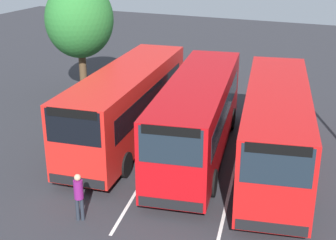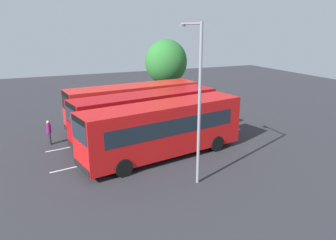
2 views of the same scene
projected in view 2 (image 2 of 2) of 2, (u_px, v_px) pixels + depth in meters
ground_plane at (152, 139)px, 24.30m from camera, size 72.06×72.06×0.00m
bus_far_left at (134, 105)px, 26.74m from camera, size 11.00×3.67×3.45m
bus_center_left at (146, 115)px, 23.58m from camera, size 11.04×4.27×3.45m
bus_center_right at (163, 128)px, 20.58m from camera, size 11.05×4.44×3.45m
pedestrian at (49, 130)px, 22.98m from camera, size 0.42×0.42×1.75m
street_lamp at (197, 94)px, 16.58m from camera, size 0.27×2.67×8.24m
depot_tree at (166, 62)px, 33.24m from camera, size 4.27×3.84×6.77m
lane_stripe_outer_left at (144, 133)px, 25.84m from camera, size 14.81×2.71×0.01m
lane_stripe_inner_left at (161, 147)px, 22.75m from camera, size 14.81×2.71×0.01m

